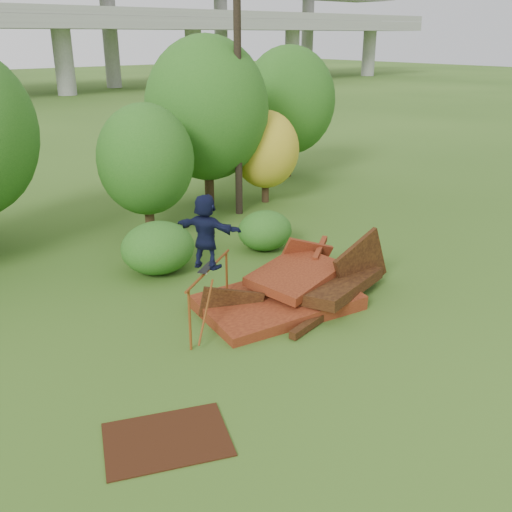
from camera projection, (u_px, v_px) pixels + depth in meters
ground at (335, 334)px, 13.55m from camera, size 240.00×240.00×0.00m
scrap_pile at (298, 291)px, 15.03m from camera, size 5.83×3.19×2.11m
grind_rail at (209, 284)px, 13.57m from camera, size 2.29×1.54×1.51m
skateboard at (207, 267)px, 13.31m from camera, size 0.71×0.56×0.08m
skater at (206, 231)px, 12.99m from camera, size 1.20×1.69×1.76m
flat_plate at (167, 439)px, 10.01m from camera, size 2.58×2.24×0.03m
tree_2 at (146, 160)px, 19.20m from camera, size 3.27×3.27×4.61m
tree_3 at (207, 109)px, 22.31m from camera, size 4.85×4.85×6.73m
tree_4 at (266, 150)px, 23.52m from camera, size 2.78×2.78×3.83m
tree_5 at (289, 101)px, 27.41m from camera, size 4.45×4.45×6.26m
shrub_left at (158, 248)px, 16.86m from camera, size 2.22×2.05×1.54m
shrub_right at (265, 231)px, 18.72m from camera, size 1.83×1.68×1.30m
utility_pole at (238, 69)px, 20.77m from camera, size 1.40×0.28×10.81m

